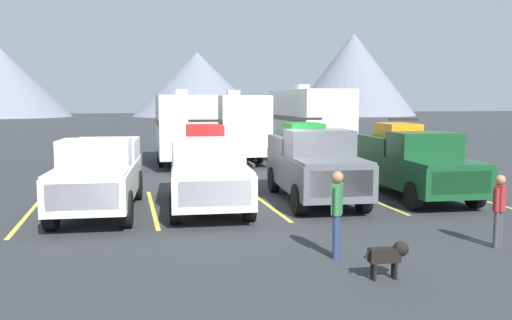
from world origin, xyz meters
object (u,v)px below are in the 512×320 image
pickup_truck_a (100,172)px  person_b (499,206)px  person_a (337,208)px  dog (391,254)px  camper_trailer_b (236,124)px  pickup_truck_d (413,161)px  camper_trailer_a (183,125)px  pickup_truck_b (207,167)px  camper_trailer_c (308,121)px  pickup_truck_c (313,162)px

pickup_truck_a → person_b: pickup_truck_a is taller
person_a → dog: bearing=-72.4°
pickup_truck_a → dog: bearing=-53.6°
camper_trailer_b → dog: size_ratio=8.99×
pickup_truck_a → pickup_truck_d: pickup_truck_d is taller
pickup_truck_a → camper_trailer_a: bearing=71.5°
pickup_truck_b → camper_trailer_c: bearing=55.6°
camper_trailer_a → dog: size_ratio=9.58×
dog → person_b: bearing=20.7°
pickup_truck_d → person_b: size_ratio=3.60×
pickup_truck_d → camper_trailer_c: bearing=90.2°
camper_trailer_c → person_b: size_ratio=5.33×
pickup_truck_d → camper_trailer_a: bearing=121.5°
person_b → pickup_truck_b: bearing=132.0°
camper_trailer_a → pickup_truck_d: bearing=-58.5°
camper_trailer_b → dog: (-1.06, -17.83, -1.48)m
camper_trailer_b → person_a: 16.55m
pickup_truck_a → camper_trailer_b: bearing=60.1°
pickup_truck_b → camper_trailer_a: size_ratio=0.74×
pickup_truck_d → person_b: bearing=-104.0°
camper_trailer_c → camper_trailer_b: bearing=165.5°
camper_trailer_b → pickup_truck_c: bearing=-89.2°
pickup_truck_c → person_a: size_ratio=3.16×
pickup_truck_a → person_a: bearing=-50.0°
pickup_truck_b → camper_trailer_a: 10.29m
camper_trailer_b → pickup_truck_d: bearing=-71.7°
pickup_truck_b → camper_trailer_b: size_ratio=0.78×
camper_trailer_a → camper_trailer_c: bearing=-4.0°
pickup_truck_c → camper_trailer_c: (3.39, 9.79, 0.88)m
pickup_truck_a → camper_trailer_c: (9.75, 9.90, 0.95)m
pickup_truck_c → pickup_truck_d: 3.43m
pickup_truck_a → pickup_truck_d: size_ratio=0.99×
pickup_truck_c → pickup_truck_d: (3.42, -0.11, -0.04)m
pickup_truck_c → dog: 7.26m
pickup_truck_b → pickup_truck_d: 6.75m
person_b → camper_trailer_c: bearing=84.9°
pickup_truck_d → pickup_truck_b: bearing=179.3°
person_a → pickup_truck_a: bearing=130.0°
pickup_truck_b → pickup_truck_c: pickup_truck_c is taller
pickup_truck_a → dog: 8.73m
camper_trailer_a → camper_trailer_b: (2.75, 0.48, -0.01)m
camper_trailer_a → person_b: 16.89m
pickup_truck_d → camper_trailer_a: 12.14m
camper_trailer_c → dog: size_ratio=10.11×
pickup_truck_b → person_b: 7.93m
pickup_truck_b → camper_trailer_c: camper_trailer_c is taller
pickup_truck_b → camper_trailer_b: camper_trailer_b is taller
dog → pickup_truck_a: bearing=126.4°
pickup_truck_a → dog: (5.16, -7.01, -0.68)m
pickup_truck_a → camper_trailer_a: size_ratio=0.70×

